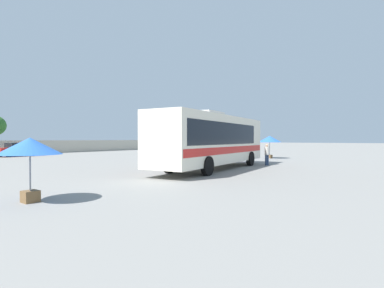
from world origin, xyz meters
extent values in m
plane|color=gray|center=(0.00, 10.00, 0.00)|extent=(300.00, 300.00, 0.00)
cube|color=#B2AD9E|center=(0.00, 29.44, 0.89)|extent=(80.00, 0.30, 1.78)
cube|color=silver|center=(-1.26, -0.41, 1.93)|extent=(12.02, 3.60, 2.97)
cube|color=black|center=(-1.85, -0.46, 2.28)|extent=(9.90, 3.44, 1.31)
cube|color=red|center=(-1.26, -0.41, 1.27)|extent=(11.79, 3.60, 0.42)
cube|color=#19212D|center=(4.65, 0.12, 2.46)|extent=(0.25, 2.29, 1.54)
cube|color=red|center=(4.65, 0.12, 0.80)|extent=(0.28, 2.49, 0.71)
cube|color=#B2B2B2|center=(-2.14, -0.49, 3.53)|extent=(2.32, 1.59, 0.24)
cylinder|color=black|center=(2.29, 1.14, 0.52)|extent=(1.06, 0.39, 1.04)
cylinder|color=black|center=(2.50, -1.30, 0.52)|extent=(1.06, 0.39, 1.04)
cylinder|color=black|center=(-4.61, 0.52, 0.52)|extent=(1.06, 0.39, 1.04)
cylinder|color=black|center=(-4.39, -1.92, 0.52)|extent=(1.06, 0.39, 1.04)
cylinder|color=#33476B|center=(3.58, -2.07, 0.38)|extent=(0.14, 0.14, 0.77)
cylinder|color=#33476B|center=(3.67, -2.18, 0.38)|extent=(0.14, 0.14, 0.77)
cylinder|color=silver|center=(3.63, -2.13, 1.07)|extent=(0.45, 0.45, 0.61)
sphere|color=tan|center=(3.63, -2.13, 1.48)|extent=(0.21, 0.21, 0.21)
cylinder|color=gray|center=(-13.19, -1.00, 0.97)|extent=(0.05, 0.05, 1.94)
cone|color=blue|center=(-13.19, -1.00, 1.73)|extent=(1.89, 1.89, 0.52)
cube|color=brown|center=(-13.19, -1.00, 0.18)|extent=(0.46, 0.46, 0.36)
cylinder|color=gray|center=(11.51, 0.60, 1.11)|extent=(0.05, 0.05, 2.22)
cone|color=blue|center=(11.51, 0.60, 1.96)|extent=(2.30, 2.30, 0.63)
cube|color=brown|center=(11.51, 0.60, 0.18)|extent=(0.50, 0.50, 0.36)
cube|color=red|center=(-1.55, 25.20, 0.66)|extent=(4.29, 2.01, 0.67)
cube|color=black|center=(-1.34, 25.21, 1.27)|extent=(2.39, 1.77, 0.55)
cylinder|color=black|center=(-2.80, 24.25, 0.32)|extent=(0.65, 0.25, 0.64)
cylinder|color=black|center=(-2.89, 26.02, 0.32)|extent=(0.65, 0.25, 0.64)
cylinder|color=black|center=(-0.20, 24.39, 0.32)|extent=(0.65, 0.25, 0.64)
cylinder|color=black|center=(-0.29, 26.15, 0.32)|extent=(0.65, 0.25, 0.64)
camera|label=1|loc=(-17.87, -10.36, 1.95)|focal=28.07mm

